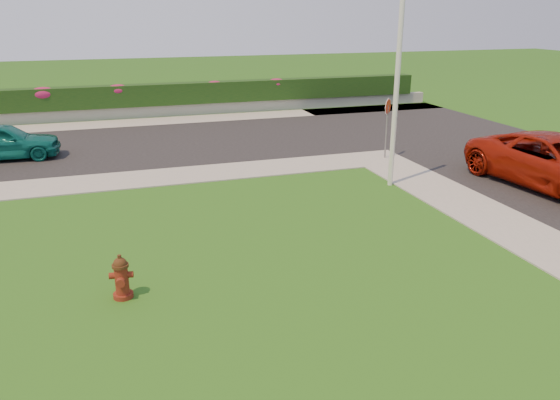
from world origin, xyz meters
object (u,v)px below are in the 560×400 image
object	(u,v)px
fire_hydrant	(121,278)
utility_pole	(396,95)
sedan_teal	(3,141)
stop_sign	(387,115)
suv_red	(559,163)

from	to	relation	value
fire_hydrant	utility_pole	world-z (taller)	utility_pole
sedan_teal	stop_sign	xyz separation A→B (m)	(13.69, -4.19, 0.95)
fire_hydrant	stop_sign	distance (m)	12.82
suv_red	fire_hydrant	bearing A→B (deg)	-173.43
suv_red	stop_sign	xyz separation A→B (m)	(-3.27, 5.02, 0.81)
utility_pole	stop_sign	xyz separation A→B (m)	(1.43, 3.02, -1.20)
suv_red	utility_pole	size ratio (longest dim) A/B	1.03
sedan_teal	utility_pole	xyz separation A→B (m)	(12.25, -7.21, 2.15)
suv_red	sedan_teal	bearing A→B (deg)	145.60
suv_red	utility_pole	distance (m)	5.49
suv_red	stop_sign	distance (m)	6.05
suv_red	sedan_teal	size ratio (longest dim) A/B	1.48
utility_pole	stop_sign	size ratio (longest dim) A/B	2.51
stop_sign	sedan_teal	bearing A→B (deg)	142.89
fire_hydrant	sedan_teal	size ratio (longest dim) A/B	0.23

